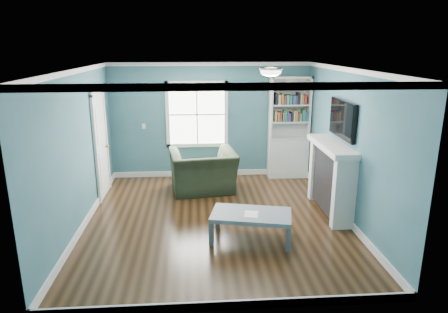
{
  "coord_description": "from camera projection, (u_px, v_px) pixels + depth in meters",
  "views": [
    {
      "loc": [
        -0.34,
        -6.44,
        2.96
      ],
      "look_at": [
        0.16,
        0.4,
        1.04
      ],
      "focal_mm": 32.0,
      "sensor_mm": 36.0,
      "label": 1
    }
  ],
  "objects": [
    {
      "name": "fireplace",
      "position": [
        331.0,
        179.0,
        7.18
      ],
      "size": [
        0.44,
        1.58,
        1.3
      ],
      "color": "black",
      "rests_on": "ground"
    },
    {
      "name": "recliner",
      "position": [
        203.0,
        164.0,
        8.26
      ],
      "size": [
        1.42,
        1.02,
        1.15
      ],
      "primitive_type": "imported",
      "rotation": [
        0.0,
        0.0,
        -3.01
      ],
      "color": "black",
      "rests_on": "ground"
    },
    {
      "name": "floor",
      "position": [
        217.0,
        220.0,
        7.01
      ],
      "size": [
        5.0,
        5.0,
        0.0
      ],
      "primitive_type": "plane",
      "color": "black",
      "rests_on": "ground"
    },
    {
      "name": "coffee_table",
      "position": [
        251.0,
        216.0,
        6.2
      ],
      "size": [
        1.34,
        0.92,
        0.45
      ],
      "rotation": [
        0.0,
        0.0,
        -0.22
      ],
      "color": "#494F58",
      "rests_on": "ground"
    },
    {
      "name": "ceiling_fixture",
      "position": [
        271.0,
        71.0,
        6.48
      ],
      "size": [
        0.38,
        0.38,
        0.15
      ],
      "color": "white",
      "rests_on": "room_walls"
    },
    {
      "name": "paper_sheet",
      "position": [
        251.0,
        214.0,
        6.14
      ],
      "size": [
        0.26,
        0.3,
        0.0
      ],
      "primitive_type": "cube",
      "rotation": [
        0.0,
        0.0,
        -0.2
      ],
      "color": "white",
      "rests_on": "coffee_table"
    },
    {
      "name": "light_switch",
      "position": [
        144.0,
        126.0,
        8.97
      ],
      "size": [
        0.08,
        0.01,
        0.12
      ],
      "primitive_type": "cube",
      "color": "white",
      "rests_on": "room_walls"
    },
    {
      "name": "room_walls",
      "position": [
        216.0,
        132.0,
        6.58
      ],
      "size": [
        5.0,
        5.0,
        5.0
      ],
      "color": "#315D69",
      "rests_on": "ground"
    },
    {
      "name": "door",
      "position": [
        101.0,
        144.0,
        7.91
      ],
      "size": [
        0.12,
        0.98,
        2.17
      ],
      "color": "silver",
      "rests_on": "ground"
    },
    {
      "name": "window",
      "position": [
        197.0,
        115.0,
        8.98
      ],
      "size": [
        1.4,
        0.06,
        1.5
      ],
      "color": "white",
      "rests_on": "room_walls"
    },
    {
      "name": "bookshelf",
      "position": [
        288.0,
        138.0,
        9.09
      ],
      "size": [
        0.9,
        0.35,
        2.31
      ],
      "color": "silver",
      "rests_on": "ground"
    },
    {
      "name": "tv",
      "position": [
        343.0,
        119.0,
        6.89
      ],
      "size": [
        0.06,
        1.1,
        0.65
      ],
      "primitive_type": "cube",
      "color": "black",
      "rests_on": "fireplace"
    },
    {
      "name": "trim",
      "position": [
        216.0,
        152.0,
        6.68
      ],
      "size": [
        4.5,
        5.0,
        2.6
      ],
      "color": "white",
      "rests_on": "ground"
    }
  ]
}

